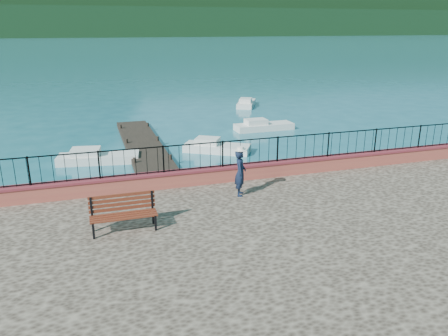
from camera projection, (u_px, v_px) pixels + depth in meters
ground at (268, 255)px, 13.49m from camera, size 2000.00×2000.00×0.00m
parapet at (230, 173)px, 16.38m from camera, size 28.00×0.46×0.58m
railing at (230, 154)px, 16.15m from camera, size 27.00×0.05×0.95m
dock at (147, 153)px, 23.74m from camera, size 2.00×16.00×0.30m
far_forest at (86, 22)px, 282.52m from camera, size 900.00×60.00×18.00m
foothills at (83, 5)px, 332.85m from camera, size 900.00×120.00×44.00m
companion_hill at (255, 31)px, 584.17m from camera, size 448.00×384.00×180.00m
park_bench at (124, 220)px, 12.36m from camera, size 1.86×0.61×1.03m
person at (240, 173)px, 14.82m from camera, size 0.57×0.69×1.61m
hat at (241, 148)px, 14.55m from camera, size 0.44×0.44×0.12m
boat_0 at (98, 155)px, 22.58m from camera, size 4.26×1.94×0.80m
boat_1 at (217, 145)px, 24.45m from camera, size 3.82×3.01×0.80m
boat_2 at (264, 124)px, 29.67m from camera, size 4.02×1.36×0.80m
boat_5 at (246, 102)px, 38.43m from camera, size 2.79×3.77×0.80m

